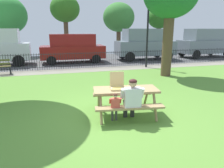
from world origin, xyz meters
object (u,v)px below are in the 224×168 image
(pizza_box_open, at_px, (117,86))
(parked_car_right, at_px, (145,43))
(child_at_table, at_px, (115,105))
(parked_car_far_right, at_px, (205,42))
(far_tree_right, at_px, (159,19))
(parked_car_center, at_px, (73,48))
(far_tree_midleft, at_px, (5,15))
(lamp_post_walkway, at_px, (148,22))
(pizza_slice_on_table, at_px, (132,87))
(picnic_table_foreground, at_px, (126,95))
(adult_at_table, at_px, (132,98))
(far_tree_midright, at_px, (119,18))
(far_tree_center, at_px, (65,10))

(pizza_box_open, height_order, parked_car_right, parked_car_right)
(child_at_table, height_order, parked_car_right, parked_car_right)
(parked_car_far_right, relative_size, far_tree_right, 0.99)
(parked_car_center, bearing_deg, parked_car_right, -0.00)
(parked_car_far_right, relative_size, far_tree_midleft, 0.89)
(lamp_post_walkway, height_order, far_tree_midleft, far_tree_midleft)
(pizza_box_open, bearing_deg, parked_car_center, 91.63)
(pizza_slice_on_table, relative_size, far_tree_right, 0.06)
(picnic_table_foreground, xyz_separation_m, pizza_slice_on_table, (0.20, 0.05, 0.18))
(far_tree_midleft, distance_m, far_tree_right, 15.29)
(far_tree_midleft, bearing_deg, parked_car_far_right, -18.42)
(parked_car_far_right, distance_m, far_tree_midleft, 17.97)
(adult_at_table, relative_size, child_at_table, 1.44)
(far_tree_midright, bearing_deg, child_at_table, -107.76)
(picnic_table_foreground, xyz_separation_m, child_at_table, (-0.45, -0.47, -0.09))
(lamp_post_walkway, relative_size, parked_car_far_right, 1.00)
(picnic_table_foreground, xyz_separation_m, parked_car_far_right, (11.07, 10.31, 0.71))
(parked_car_right, bearing_deg, far_tree_midright, 94.96)
(adult_at_table, distance_m, far_tree_midleft, 17.70)
(parked_car_right, height_order, far_tree_midleft, far_tree_midleft)
(adult_at_table, xyz_separation_m, lamp_post_walkway, (3.90, 7.50, 2.19))
(parked_car_right, bearing_deg, lamp_post_walkway, -112.86)
(lamp_post_walkway, bearing_deg, far_tree_midleft, 137.42)
(adult_at_table, height_order, child_at_table, adult_at_table)
(pizza_slice_on_table, distance_m, adult_at_table, 0.61)
(pizza_box_open, relative_size, pizza_slice_on_table, 1.80)
(parked_car_far_right, bearing_deg, far_tree_midleft, 161.58)
(parked_car_right, relative_size, far_tree_midleft, 0.89)
(lamp_post_walkway, xyz_separation_m, parked_car_right, (1.40, 3.31, -1.54))
(picnic_table_foreground, bearing_deg, parked_car_far_right, 42.96)
(far_tree_midleft, bearing_deg, far_tree_midright, 0.00)
(pizza_box_open, distance_m, lamp_post_walkway, 8.30)
(picnic_table_foreground, bearing_deg, parked_car_right, 62.84)
(parked_car_center, bearing_deg, far_tree_midleft, 133.39)
(parked_car_far_right, bearing_deg, adult_at_table, -135.69)
(adult_at_table, xyz_separation_m, child_at_table, (-0.44, 0.03, -0.15))
(picnic_table_foreground, relative_size, lamp_post_walkway, 0.42)
(picnic_table_foreground, bearing_deg, lamp_post_walkway, 60.91)
(picnic_table_foreground, distance_m, parked_car_far_right, 15.14)
(child_at_table, bearing_deg, lamp_post_walkway, 59.79)
(parked_car_center, relative_size, parked_car_right, 0.97)
(picnic_table_foreground, xyz_separation_m, far_tree_midright, (4.80, 15.94, 2.99))
(pizza_slice_on_table, height_order, parked_car_far_right, parked_car_far_right)
(lamp_post_walkway, bearing_deg, picnic_table_foreground, -119.09)
(pizza_slice_on_table, bearing_deg, pizza_box_open, 178.00)
(adult_at_table, bearing_deg, parked_car_far_right, 44.31)
(child_at_table, xyz_separation_m, far_tree_midleft, (-5.38, 16.41, 3.14))
(far_tree_center, bearing_deg, lamp_post_walkway, -63.45)
(lamp_post_walkway, bearing_deg, far_tree_center, 116.55)
(lamp_post_walkway, bearing_deg, adult_at_table, -117.49)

